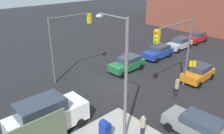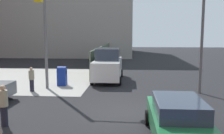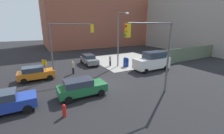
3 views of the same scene
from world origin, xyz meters
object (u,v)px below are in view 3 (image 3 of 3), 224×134
at_px(sedan_green, 81,87).
at_px(pedestrian_crossing, 110,61).
at_px(fire_hydrant, 64,110).
at_px(traffic_signal_se_corner, 154,45).
at_px(street_lamp_corner, 119,36).
at_px(coupe_blue, 2,102).
at_px(pedestrian_waiting, 73,67).
at_px(traffic_signal_nw_corner, 69,39).
at_px(mailbox_blue, 126,62).
at_px(smokestack, 135,15).
at_px(hatchback_gray, 89,59).
at_px(van_white_delivery, 152,61).
at_px(hatchback_orange, 36,73).

relative_size(sedan_green, pedestrian_crossing, 2.61).
bearing_deg(fire_hydrant, sedan_green, 51.42).
relative_size(traffic_signal_se_corner, pedestrian_crossing, 3.94).
bearing_deg(street_lamp_corner, coupe_blue, -153.17).
bearing_deg(pedestrian_waiting, traffic_signal_nw_corner, 142.65).
bearing_deg(mailbox_blue, pedestrian_crossing, 143.13).
distance_m(traffic_signal_nw_corner, street_lamp_corner, 7.67).
height_order(street_lamp_corner, pedestrian_crossing, street_lamp_corner).
bearing_deg(smokestack, traffic_signal_nw_corner, -138.34).
height_order(coupe_blue, hatchback_gray, same).
bearing_deg(van_white_delivery, pedestrian_waiting, 162.20).
distance_m(smokestack, traffic_signal_nw_corner, 38.71).
bearing_deg(van_white_delivery, traffic_signal_nw_corner, 166.23).
distance_m(traffic_signal_nw_corner, pedestrian_waiting, 3.81).
bearing_deg(street_lamp_corner, hatchback_gray, 136.01).
distance_m(mailbox_blue, van_white_delivery, 4.03).
distance_m(smokestack, traffic_signal_se_corner, 42.11).
bearing_deg(traffic_signal_se_corner, hatchback_gray, 94.67).
relative_size(mailbox_blue, fire_hydrant, 1.52).
xyz_separation_m(coupe_blue, hatchback_gray, (10.39, 10.59, -0.00)).
distance_m(traffic_signal_se_corner, coupe_blue, 12.41).
height_order(traffic_signal_nw_corner, pedestrian_waiting, traffic_signal_nw_corner).
height_order(mailbox_blue, hatchback_gray, hatchback_gray).
xyz_separation_m(fire_hydrant, van_white_delivery, (13.59, 6.00, 0.79)).
bearing_deg(smokestack, sedan_green, -132.70).
height_order(traffic_signal_nw_corner, mailbox_blue, traffic_signal_nw_corner).
height_order(traffic_signal_se_corner, van_white_delivery, traffic_signal_se_corner).
height_order(traffic_signal_nw_corner, coupe_blue, traffic_signal_nw_corner).
height_order(mailbox_blue, hatchback_orange, hatchback_orange).
distance_m(traffic_signal_nw_corner, hatchback_orange, 5.54).
bearing_deg(pedestrian_crossing, hatchback_orange, 59.08).
bearing_deg(van_white_delivery, sedan_green, -163.36).
relative_size(smokestack, pedestrian_crossing, 11.85).
xyz_separation_m(sedan_green, pedestrian_waiting, (0.97, 6.86, 0.07)).
relative_size(traffic_signal_se_corner, fire_hydrant, 6.91).
relative_size(hatchback_gray, pedestrian_waiting, 2.43).
bearing_deg(smokestack, van_white_delivery, -122.04).
bearing_deg(mailbox_blue, coupe_blue, -156.11).
bearing_deg(mailbox_blue, street_lamp_corner, 157.02).
height_order(hatchback_orange, pedestrian_crossing, pedestrian_crossing).
xyz_separation_m(hatchback_gray, sedan_green, (-4.53, -10.59, 0.00)).
xyz_separation_m(street_lamp_corner, pedestrian_waiting, (-7.18, -0.23, -3.79)).
relative_size(smokestack, hatchback_orange, 5.00).
height_order(coupe_blue, pedestrian_crossing, pedestrian_crossing).
height_order(traffic_signal_nw_corner, sedan_green, traffic_signal_nw_corner).
height_order(smokestack, fire_hydrant, smokestack).
bearing_deg(pedestrian_crossing, traffic_signal_nw_corner, 67.67).
bearing_deg(van_white_delivery, coupe_blue, -168.78).
distance_m(traffic_signal_se_corner, van_white_delivery, 9.27).
bearing_deg(fire_hydrant, street_lamp_corner, 43.40).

